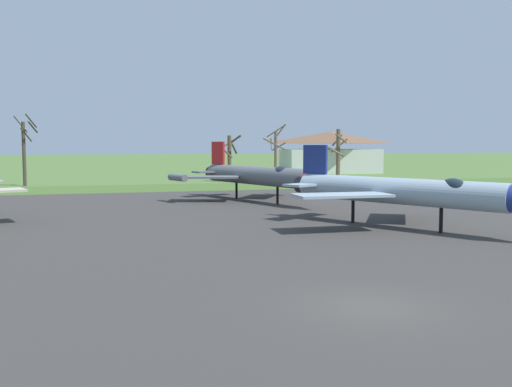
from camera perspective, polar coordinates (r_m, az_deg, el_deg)
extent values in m
plane|color=#4C6B33|center=(18.85, 11.56, -11.20)|extent=(600.00, 600.00, 0.00)
cube|color=#383533|center=(34.75, -1.49, -3.64)|extent=(80.20, 57.48, 0.05)
cube|color=#415F27|center=(68.79, -8.52, 0.57)|extent=(140.20, 12.00, 0.06)
cylinder|color=#8EA3B2|center=(36.19, 13.78, 0.26)|extent=(8.36, 13.16, 1.64)
cylinder|color=black|center=(40.53, 4.81, 0.87)|extent=(1.44, 1.34, 1.14)
ellipsoid|color=#19232D|center=(34.33, 19.23, 0.63)|extent=(1.08, 2.03, 1.02)
cube|color=#8EA3B2|center=(33.90, 8.65, -0.17)|extent=(5.74, 2.60, 0.15)
cube|color=#8EA3B2|center=(40.00, 14.91, 0.49)|extent=(4.98, 6.15, 0.15)
cube|color=navy|center=(39.78, 5.97, 3.42)|extent=(1.16, 1.86, 2.03)
cube|color=#8EA3B2|center=(38.70, 4.63, 0.86)|extent=(2.75, 2.45, 0.15)
cube|color=#8EA3B2|center=(40.98, 7.31, 1.06)|extent=(2.75, 2.45, 0.15)
cylinder|color=black|center=(34.84, 18.11, -2.64)|extent=(0.22, 0.22, 1.53)
cylinder|color=black|center=(38.05, 9.73, -1.84)|extent=(0.22, 0.22, 1.53)
cylinder|color=#565B60|center=(51.40, 0.00, 1.81)|extent=(6.57, 14.22, 1.68)
cone|color=red|center=(44.75, 6.38, 1.31)|extent=(2.32, 2.92, 1.54)
cylinder|color=black|center=(57.74, -4.40, 2.14)|extent=(1.42, 1.27, 1.17)
ellipsoid|color=#19232D|center=(48.42, 2.55, 2.16)|extent=(1.16, 2.18, 1.09)
cube|color=#565B60|center=(51.51, -4.73, 1.66)|extent=(5.90, 4.20, 0.16)
cube|color=#565B60|center=(55.42, 1.49, 1.91)|extent=(5.18, 5.97, 0.16)
cylinder|color=#565B60|center=(51.09, -7.88, 1.60)|extent=(1.51, 2.73, 0.63)
cylinder|color=#565B60|center=(57.85, 2.99, 2.03)|extent=(1.51, 2.73, 0.63)
cube|color=red|center=(56.75, -3.84, 4.09)|extent=(0.93, 2.10, 2.26)
cube|color=#565B60|center=(56.02, -5.10, 2.18)|extent=(2.67, 2.25, 0.16)
cube|color=#565B60|center=(57.57, -2.57, 2.27)|extent=(2.67, 2.25, 0.16)
cylinder|color=black|center=(48.96, 2.18, -0.25)|extent=(0.22, 0.22, 1.56)
cylinder|color=black|center=(54.14, -1.97, 0.25)|extent=(0.22, 0.22, 1.56)
cylinder|color=#42382D|center=(76.79, -22.30, 3.69)|extent=(0.43, 0.43, 8.06)
cylinder|color=#42382D|center=(76.31, -21.54, 6.24)|extent=(0.97, 2.50, 1.44)
cylinder|color=#42382D|center=(76.23, -21.69, 6.81)|extent=(1.20, 2.18, 1.69)
cylinder|color=#42382D|center=(76.09, -22.61, 6.46)|extent=(1.68, 0.58, 2.10)
cylinder|color=#42382D|center=(76.18, -22.11, 5.50)|extent=(1.37, 1.05, 1.80)
cylinder|color=brown|center=(79.79, -2.69, 3.52)|extent=(0.54, 0.54, 6.49)
cylinder|color=brown|center=(79.10, -2.95, 4.13)|extent=(1.47, 1.32, 1.53)
cylinder|color=brown|center=(80.88, -3.19, 4.81)|extent=(2.67, 1.13, 1.64)
cylinder|color=brown|center=(80.68, -2.18, 5.40)|extent=(1.77, 2.10, 1.56)
cylinder|color=brown|center=(79.45, -2.21, 4.55)|extent=(1.26, 1.49, 1.53)
cylinder|color=brown|center=(80.92, 1.99, 3.75)|extent=(0.41, 0.41, 7.06)
cylinder|color=brown|center=(81.72, 2.41, 6.22)|extent=(1.35, 1.78, 2.23)
cylinder|color=brown|center=(79.44, 1.80, 5.03)|extent=(2.82, 1.63, 1.72)
cylinder|color=brown|center=(81.84, 2.35, 4.76)|extent=(1.68, 1.71, 1.25)
cylinder|color=brown|center=(82.30, 2.06, 6.33)|extent=(2.73, 1.20, 1.94)
cylinder|color=brown|center=(80.82, 1.55, 4.97)|extent=(0.40, 1.40, 1.78)
cylinder|color=brown|center=(83.93, 8.27, 3.88)|extent=(0.60, 0.60, 7.46)
cylinder|color=brown|center=(85.07, 8.37, 4.79)|extent=(2.23, 1.42, 2.13)
cylinder|color=brown|center=(84.60, 8.16, 5.33)|extent=(1.61, 0.48, 1.78)
cylinder|color=brown|center=(82.79, 7.92, 4.24)|extent=(1.92, 2.09, 1.43)
cylinder|color=brown|center=(82.92, 8.10, 4.18)|extent=(1.91, 1.54, 1.47)
cylinder|color=brown|center=(83.15, 8.54, 5.51)|extent=(1.86, 0.30, 1.40)
cube|color=beige|center=(105.74, 7.44, 3.26)|extent=(17.74, 10.80, 4.35)
pyramid|color=brown|center=(105.70, 7.46, 5.61)|extent=(18.62, 11.34, 2.17)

